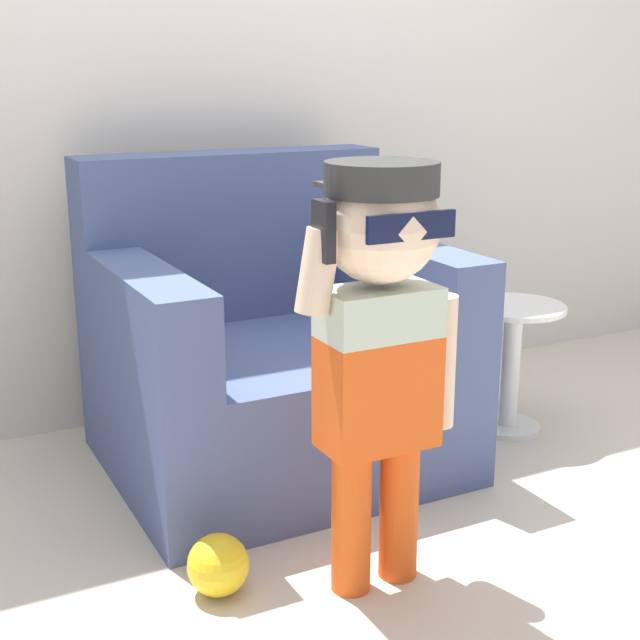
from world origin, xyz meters
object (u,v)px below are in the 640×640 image
object	(u,v)px
armchair	(269,357)
person_child	(380,314)
side_table	(512,355)
toy_ball	(218,565)

from	to	relation	value
armchair	person_child	world-z (taller)	person_child
armchair	person_child	size ratio (longest dim) A/B	1.00
side_table	toy_ball	world-z (taller)	side_table
person_child	toy_ball	world-z (taller)	person_child
armchair	side_table	xyz separation A→B (m)	(0.83, -0.18, -0.07)
side_table	armchair	bearing A→B (deg)	167.99
person_child	side_table	bearing A→B (deg)	34.06
side_table	toy_ball	size ratio (longest dim) A/B	3.01
armchair	toy_ball	distance (m)	0.84
toy_ball	side_table	bearing A→B (deg)	20.97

